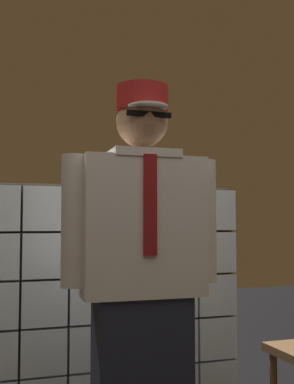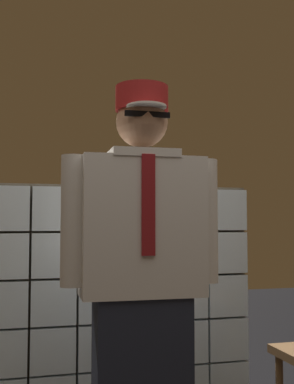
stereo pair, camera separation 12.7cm
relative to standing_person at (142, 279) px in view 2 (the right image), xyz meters
name	(u,v)px [view 2 (the right image)]	position (x,y,z in m)	size (l,w,h in m)	color
glass_block_wall	(122,299)	(0.10, 0.91, -0.23)	(1.68, 0.10, 1.40)	silver
standing_person	(142,279)	(0.00, 0.00, 0.00)	(0.69, 0.29, 1.74)	#1E2333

